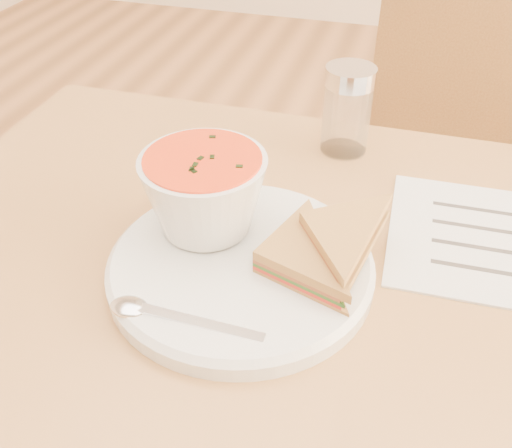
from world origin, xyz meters
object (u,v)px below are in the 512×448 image
(chair_far, at_px, (439,243))
(soup_bowl, at_px, (205,197))
(condiment_shaker, at_px, (347,110))
(plate, at_px, (241,267))

(chair_far, distance_m, soup_bowl, 0.62)
(condiment_shaker, bearing_deg, soup_bowl, -114.48)
(chair_far, xyz_separation_m, soup_bowl, (-0.28, -0.44, 0.35))
(chair_far, distance_m, plate, 0.60)
(plate, distance_m, condiment_shaker, 0.28)
(chair_far, bearing_deg, plate, 72.53)
(chair_far, relative_size, condiment_shaker, 8.03)
(plate, bearing_deg, soup_bowl, 143.41)
(soup_bowl, xyz_separation_m, condiment_shaker, (0.11, 0.23, -0.00))
(chair_far, height_order, plate, chair_far)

